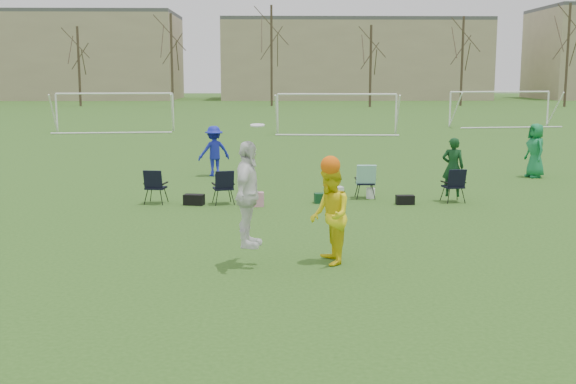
{
  "coord_description": "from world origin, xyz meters",
  "views": [
    {
      "loc": [
        0.01,
        -12.5,
        3.59
      ],
      "look_at": [
        0.33,
        1.85,
        1.25
      ],
      "focal_mm": 45.0,
      "sensor_mm": 36.0,
      "label": 1
    }
  ],
  "objects_px": {
    "fielder_blue": "(214,151)",
    "fielder_green_far": "(535,150)",
    "goal_left": "(115,101)",
    "goal_right": "(500,99)",
    "goal_mid": "(337,102)",
    "center_contest": "(291,205)"
  },
  "relations": [
    {
      "from": "fielder_blue",
      "to": "fielder_green_far",
      "type": "xyz_separation_m",
      "value": [
        11.35,
        -0.6,
        0.06
      ]
    },
    {
      "from": "fielder_green_far",
      "to": "center_contest",
      "type": "height_order",
      "value": "center_contest"
    },
    {
      "from": "goal_left",
      "to": "goal_right",
      "type": "bearing_deg",
      "value": 3.75
    },
    {
      "from": "fielder_green_far",
      "to": "goal_left",
      "type": "distance_m",
      "value": 28.85
    },
    {
      "from": "fielder_green_far",
      "to": "center_contest",
      "type": "bearing_deg",
      "value": -48.63
    },
    {
      "from": "fielder_green_far",
      "to": "goal_right",
      "type": "xyz_separation_m",
      "value": [
        6.71,
        25.43,
        0.97
      ]
    },
    {
      "from": "fielder_green_far",
      "to": "goal_right",
      "type": "height_order",
      "value": "goal_right"
    },
    {
      "from": "goal_right",
      "to": "goal_left",
      "type": "bearing_deg",
      "value": -179.25
    },
    {
      "from": "goal_left",
      "to": "goal_mid",
      "type": "xyz_separation_m",
      "value": [
        14.0,
        -2.0,
        0.0
      ]
    },
    {
      "from": "center_contest",
      "to": "goal_mid",
      "type": "height_order",
      "value": "center_contest"
    },
    {
      "from": "fielder_green_far",
      "to": "fielder_blue",
      "type": "bearing_deg",
      "value": -104.35
    },
    {
      "from": "goal_left",
      "to": "goal_mid",
      "type": "bearing_deg",
      "value": -13.13
    },
    {
      "from": "fielder_blue",
      "to": "center_contest",
      "type": "height_order",
      "value": "center_contest"
    },
    {
      "from": "center_contest",
      "to": "goal_right",
      "type": "relative_size",
      "value": 0.37
    },
    {
      "from": "center_contest",
      "to": "goal_left",
      "type": "relative_size",
      "value": 0.37
    },
    {
      "from": "fielder_blue",
      "to": "fielder_green_far",
      "type": "relative_size",
      "value": 0.94
    },
    {
      "from": "fielder_blue",
      "to": "center_contest",
      "type": "bearing_deg",
      "value": 77.31
    },
    {
      "from": "center_contest",
      "to": "fielder_blue",
      "type": "bearing_deg",
      "value": 101.14
    },
    {
      "from": "fielder_green_far",
      "to": "center_contest",
      "type": "distance_m",
      "value": 14.73
    },
    {
      "from": "goal_right",
      "to": "fielder_green_far",
      "type": "bearing_deg",
      "value": -112.78
    },
    {
      "from": "center_contest",
      "to": "goal_mid",
      "type": "relative_size",
      "value": 0.36
    },
    {
      "from": "goal_mid",
      "to": "fielder_blue",
      "type": "bearing_deg",
      "value": -103.82
    }
  ]
}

